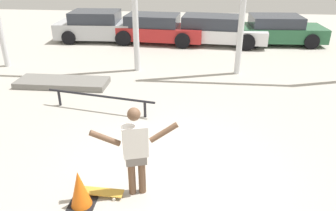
# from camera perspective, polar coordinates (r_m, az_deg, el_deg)

# --- Properties ---
(ground_plane) EXTENTS (36.00, 36.00, 0.00)m
(ground_plane) POSITION_cam_1_polar(r_m,az_deg,el_deg) (6.50, 0.87, -11.12)
(ground_plane) COLOR #B2ADA3
(skateboarder) EXTENTS (1.42, 0.50, 1.65)m
(skateboarder) POSITION_cam_1_polar(r_m,az_deg,el_deg) (5.47, -5.67, -7.42)
(skateboarder) COLOR brown
(skateboarder) RESTS_ON ground_plane
(skateboard) EXTENTS (0.83, 0.27, 0.08)m
(skateboard) POSITION_cam_1_polar(r_m,az_deg,el_deg) (6.01, -11.77, -14.51)
(skateboard) COLOR gold
(skateboard) RESTS_ON ground_plane
(manual_pad) EXTENTS (2.86, 0.97, 0.19)m
(manual_pad) POSITION_cam_1_polar(r_m,az_deg,el_deg) (10.88, -17.90, 3.82)
(manual_pad) COLOR slate
(manual_pad) RESTS_ON ground_plane
(grind_rail) EXTENTS (2.99, 0.63, 0.46)m
(grind_rail) POSITION_cam_1_polar(r_m,az_deg,el_deg) (8.75, -11.74, 1.27)
(grind_rail) COLOR black
(grind_rail) RESTS_ON ground_plane
(parked_car_silver) EXTENTS (3.98, 2.05, 1.35)m
(parked_car_silver) POSITION_cam_1_polar(r_m,az_deg,el_deg) (16.11, -11.99, 13.34)
(parked_car_silver) COLOR #B7BABF
(parked_car_silver) RESTS_ON ground_plane
(parked_car_red) EXTENTS (4.36, 2.09, 1.27)m
(parked_car_red) POSITION_cam_1_polar(r_m,az_deg,el_deg) (15.41, -2.21, 13.20)
(parked_car_red) COLOR red
(parked_car_red) RESTS_ON ground_plane
(parked_car_white) EXTENTS (4.70, 2.18, 1.26)m
(parked_car_white) POSITION_cam_1_polar(r_m,az_deg,el_deg) (15.26, 7.98, 12.87)
(parked_car_white) COLOR white
(parked_car_white) RESTS_ON ground_plane
(parked_car_green) EXTENTS (4.08, 2.11, 1.25)m
(parked_car_green) POSITION_cam_1_polar(r_m,az_deg,el_deg) (15.99, 18.49, 12.38)
(parked_car_green) COLOR #28603D
(parked_car_green) RESTS_ON ground_plane
(traffic_cone) EXTENTS (0.43, 0.43, 0.69)m
(traffic_cone) POSITION_cam_1_polar(r_m,az_deg,el_deg) (5.70, -15.12, -13.94)
(traffic_cone) COLOR black
(traffic_cone) RESTS_ON ground_plane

